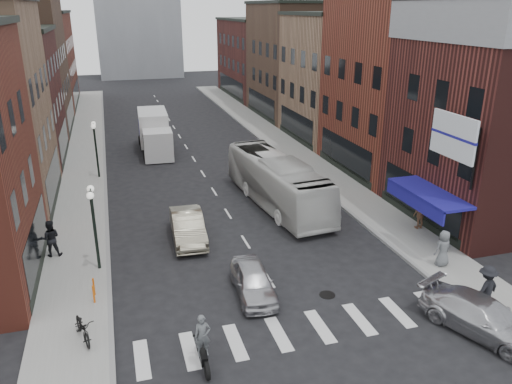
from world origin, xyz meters
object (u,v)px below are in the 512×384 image
Objects in this scene: ped_right_a at (486,288)px; ped_right_b at (421,214)px; box_truck at (155,133)px; billboard_sign at (455,138)px; transit_bus at (277,182)px; sedan_left_near at (253,281)px; ped_right_c at (443,248)px; bike_rack at (94,290)px; curb_car at (482,317)px; motorcycle_rider at (203,343)px; parked_bicycle at (83,328)px; streetlamp_near at (93,214)px; sedan_left_far at (188,227)px; ped_left_solo at (51,238)px; streetlamp_far at (95,140)px.

ped_right_a is 1.18× the size of ped_right_b.
ped_right_b is at bearing -56.21° from box_truck.
billboard_sign reaches higher than transit_bus.
billboard_sign is 0.48× the size of box_truck.
billboard_sign is 11.10m from sedan_left_near.
ped_right_c is at bearing 2.10° from sedan_left_near.
bike_rack is 0.17× the size of curb_car.
motorcycle_rider is at bearing -13.67° from ped_right_a.
bike_rack is at bearing 172.13° from sedan_left_near.
motorcycle_rider is 11.45m from ped_right_a.
curb_car reaches higher than sedan_left_near.
ped_right_a is at bearing -25.09° from parked_bicycle.
box_truck is 15.66m from transit_bus.
streetlamp_near is 2.09× the size of ped_right_a.
sedan_left_far is 0.97× the size of curb_car.
parked_bicycle is (-14.45, 3.63, -0.05)m from curb_car.
bike_rack is at bearing -148.40° from transit_bus.
ped_right_b reaches higher than sedan_left_near.
box_truck reaches higher than ped_right_c.
ped_right_b reaches higher than bike_rack.
bike_rack is (-0.20, -2.70, -2.36)m from streetlamp_near.
box_truck is at bearing 92.48° from sedan_left_far.
billboard_sign is at bearing 66.23° from ped_right_b.
ped_right_c is at bearing -5.90° from bike_rack.
sedan_left_near is 11.28m from ped_right_b.
sedan_left_near is at bearing -83.40° from box_truck.
sedan_left_near is at bearing -4.40° from parked_bicycle.
parked_bicycle is at bearing 143.82° from curb_car.
ped_right_a is (14.88, -8.00, -1.78)m from streetlamp_near.
billboard_sign is at bearing 164.43° from ped_left_solo.
ped_right_a reaches higher than bike_rack.
ped_left_solo is 1.11× the size of ped_right_b.
bike_rack is 0.48× the size of ped_right_b.
motorcycle_rider reaches higher than ped_right_b.
ped_right_b is (17.20, 2.34, 0.43)m from bike_rack.
streetlamp_near is 0.37× the size of transit_bus.
ped_left_solo is 18.84m from ped_right_c.
box_truck reaches higher than bike_rack.
billboard_sign is 0.90× the size of streetlamp_near.
streetlamp_far reaches higher than box_truck.
streetlamp_far reaches higher than curb_car.
ped_right_c is (-0.42, -0.83, -5.10)m from billboard_sign.
ped_left_solo reaches higher than bike_rack.
billboard_sign reaches higher than sedan_left_near.
sedan_left_near is at bearing -10.71° from ped_right_c.
curb_car is at bearing 61.60° from ped_right_c.
billboard_sign is 4.62× the size of bike_rack.
billboard_sign is 1.88× the size of ped_right_a.
transit_bus reaches higher than motorcycle_rider.
ped_right_b is 4.23m from ped_right_c.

